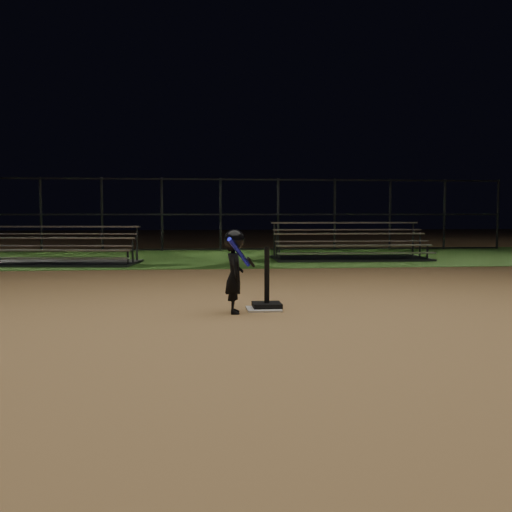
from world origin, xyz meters
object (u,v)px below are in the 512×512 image
(batting_tee, at_px, (267,296))
(bleacher_left, at_px, (58,257))
(bleacher_right, at_px, (349,252))
(child_batter, at_px, (234,269))
(home_plate, at_px, (264,309))

(batting_tee, distance_m, bleacher_left, 8.78)
(batting_tee, height_order, bleacher_right, bleacher_right)
(child_batter, bearing_deg, bleacher_right, -23.81)
(child_batter, bearing_deg, bleacher_left, 25.87)
(home_plate, relative_size, child_batter, 0.42)
(batting_tee, height_order, child_batter, child_batter)
(bleacher_left, xyz_separation_m, bleacher_right, (7.72, 0.89, 0.02))
(batting_tee, xyz_separation_m, child_batter, (-0.46, -0.31, 0.40))
(child_batter, distance_m, bleacher_left, 8.85)
(batting_tee, xyz_separation_m, bleacher_left, (-4.38, 7.61, 0.02))
(home_plate, height_order, bleacher_left, bleacher_left)
(home_plate, relative_size, bleacher_right, 0.11)
(child_batter, xyz_separation_m, bleacher_right, (3.79, 8.81, -0.36))
(bleacher_right, bearing_deg, bleacher_left, -172.45)
(home_plate, relative_size, bleacher_left, 0.11)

